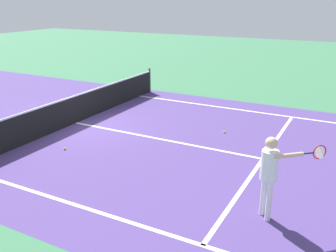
{
  "coord_description": "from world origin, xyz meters",
  "views": [
    {
      "loc": [
        -9.15,
        -8.38,
        4.06
      ],
      "look_at": [
        -1.36,
        -4.27,
        1.0
      ],
      "focal_mm": 39.76,
      "sensor_mm": 36.0,
      "label": 1
    }
  ],
  "objects_px": {
    "tennis_ball_mid_court": "(224,132)",
    "net": "(75,109)",
    "tennis_ball_near_net": "(65,149)",
    "player_near": "(270,169)"
  },
  "relations": [
    {
      "from": "tennis_ball_near_net",
      "to": "player_near",
      "type": "bearing_deg",
      "value": -97.19
    },
    {
      "from": "net",
      "to": "tennis_ball_mid_court",
      "type": "xyz_separation_m",
      "value": [
        1.42,
        -4.82,
        -0.46
      ]
    },
    {
      "from": "tennis_ball_mid_court",
      "to": "tennis_ball_near_net",
      "type": "height_order",
      "value": "same"
    },
    {
      "from": "tennis_ball_mid_court",
      "to": "net",
      "type": "bearing_deg",
      "value": 106.47
    },
    {
      "from": "tennis_ball_mid_court",
      "to": "tennis_ball_near_net",
      "type": "distance_m",
      "value": 4.89
    },
    {
      "from": "net",
      "to": "tennis_ball_near_net",
      "type": "xyz_separation_m",
      "value": [
        -1.97,
        -1.31,
        -0.46
      ]
    },
    {
      "from": "net",
      "to": "tennis_ball_mid_court",
      "type": "bearing_deg",
      "value": -73.53
    },
    {
      "from": "net",
      "to": "player_near",
      "type": "distance_m",
      "value": 7.66
    },
    {
      "from": "player_near",
      "to": "tennis_ball_near_net",
      "type": "xyz_separation_m",
      "value": [
        0.74,
        5.83,
        -1.01
      ]
    },
    {
      "from": "net",
      "to": "player_near",
      "type": "height_order",
      "value": "player_near"
    }
  ]
}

